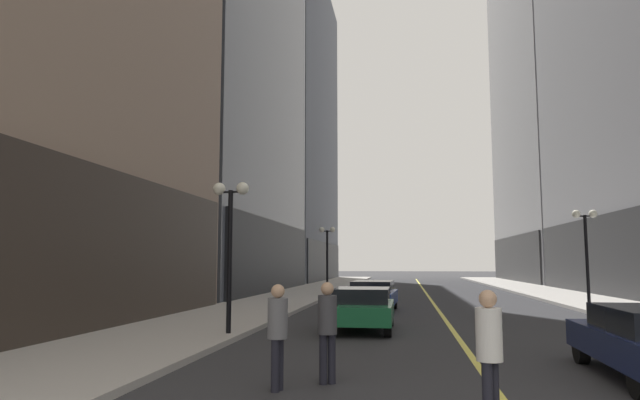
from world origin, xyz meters
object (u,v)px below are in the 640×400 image
(pedestrian_with_orange_bag, at_px, (327,324))
(street_lamp_left_near, at_px, (230,223))
(street_lamp_right_mid, at_px, (586,236))
(pedestrian_in_grey_suit, at_px, (278,328))
(pedestrian_in_white_shirt, at_px, (489,347))
(car_green, at_px, (362,307))
(car_blue, at_px, (373,295))
(street_lamp_left_far, at_px, (327,245))

(pedestrian_with_orange_bag, xyz_separation_m, street_lamp_left_near, (-3.55, 5.48, 2.22))
(street_lamp_right_mid, bearing_deg, pedestrian_in_grey_suit, -120.96)
(pedestrian_in_white_shirt, xyz_separation_m, pedestrian_with_orange_bag, (-2.44, 2.40, 0.00))
(street_lamp_left_near, relative_size, street_lamp_right_mid, 1.00)
(pedestrian_with_orange_bag, relative_size, street_lamp_left_near, 0.40)
(car_green, relative_size, pedestrian_in_white_shirt, 2.28)
(car_green, height_order, street_lamp_right_mid, street_lamp_right_mid)
(pedestrian_with_orange_bag, height_order, street_lamp_right_mid, street_lamp_right_mid)
(pedestrian_in_white_shirt, distance_m, street_lamp_left_near, 10.15)
(pedestrian_with_orange_bag, xyz_separation_m, street_lamp_right_mid, (9.25, 16.02, 2.22))
(car_blue, bearing_deg, street_lamp_left_far, 107.42)
(car_green, relative_size, street_lamp_left_far, 0.91)
(pedestrian_in_white_shirt, height_order, pedestrian_in_grey_suit, pedestrian_in_white_shirt)
(car_green, height_order, street_lamp_left_near, street_lamp_left_near)
(car_green, bearing_deg, street_lamp_left_near, -145.91)
(pedestrian_with_orange_bag, distance_m, street_lamp_right_mid, 18.63)
(car_green, xyz_separation_m, pedestrian_in_grey_suit, (-0.79, -8.57, 0.31))
(car_green, height_order, pedestrian_with_orange_bag, pedestrian_with_orange_bag)
(pedestrian_with_orange_bag, bearing_deg, street_lamp_left_near, 122.92)
(car_blue, xyz_separation_m, street_lamp_left_near, (-3.54, -9.47, 2.53))
(car_green, height_order, street_lamp_left_far, street_lamp_left_far)
(car_green, relative_size, pedestrian_with_orange_bag, 2.27)
(street_lamp_left_far, relative_size, street_lamp_right_mid, 1.00)
(pedestrian_in_white_shirt, relative_size, street_lamp_left_near, 0.40)
(pedestrian_in_white_shirt, xyz_separation_m, pedestrian_in_grey_suit, (-3.20, 1.74, -0.01))
(street_lamp_left_near, height_order, street_lamp_right_mid, same)
(pedestrian_in_white_shirt, relative_size, pedestrian_in_grey_suit, 1.01)
(car_green, distance_m, pedestrian_with_orange_bag, 7.91)
(street_lamp_right_mid, bearing_deg, car_blue, -173.46)
(pedestrian_in_grey_suit, xyz_separation_m, street_lamp_right_mid, (10.01, 16.68, 2.23))
(pedestrian_in_grey_suit, height_order, street_lamp_left_far, street_lamp_left_far)
(car_green, distance_m, street_lamp_left_far, 18.84)
(street_lamp_left_near, distance_m, street_lamp_left_far, 20.74)
(pedestrian_with_orange_bag, distance_m, street_lamp_left_far, 26.56)
(car_green, height_order, pedestrian_in_white_shirt, pedestrian_in_white_shirt)
(pedestrian_with_orange_bag, relative_size, street_lamp_right_mid, 0.40)
(pedestrian_in_white_shirt, height_order, pedestrian_with_orange_bag, pedestrian_with_orange_bag)
(pedestrian_with_orange_bag, distance_m, pedestrian_in_grey_suit, 1.00)
(car_green, xyz_separation_m, street_lamp_right_mid, (9.22, 8.11, 2.54))
(pedestrian_in_grey_suit, distance_m, street_lamp_right_mid, 19.58)
(pedestrian_in_white_shirt, bearing_deg, street_lamp_left_near, 127.23)
(pedestrian_with_orange_bag, xyz_separation_m, street_lamp_left_far, (-3.55, 26.22, 2.22))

